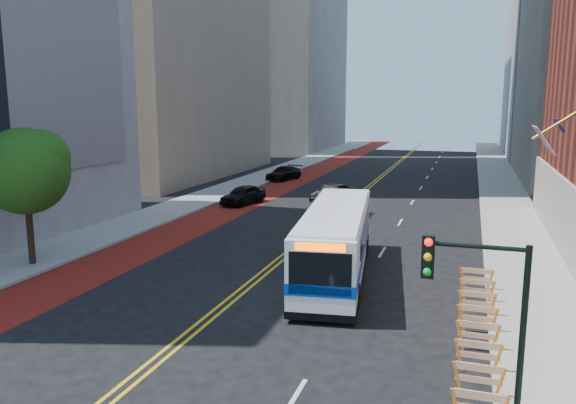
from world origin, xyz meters
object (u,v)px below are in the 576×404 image
(car_b, at_px, (331,193))
(street_tree, at_px, (26,168))
(car_a, at_px, (243,195))
(car_c, at_px, (284,173))
(traffic_signal, at_px, (480,307))
(transit_bus, at_px, (336,241))

(car_b, bearing_deg, street_tree, -94.47)
(street_tree, relative_size, car_a, 1.51)
(street_tree, distance_m, car_a, 19.71)
(street_tree, distance_m, car_c, 33.64)
(street_tree, height_order, traffic_signal, street_tree)
(street_tree, bearing_deg, traffic_signal, -24.82)
(car_a, relative_size, car_b, 1.06)
(street_tree, height_order, transit_bus, street_tree)
(transit_bus, relative_size, car_b, 2.91)
(car_b, bearing_deg, car_c, 144.23)
(transit_bus, bearing_deg, car_b, 96.56)
(car_a, xyz_separation_m, car_b, (6.41, 3.19, -0.07))
(car_b, bearing_deg, car_a, -134.28)
(traffic_signal, bearing_deg, transit_bus, 115.70)
(transit_bus, xyz_separation_m, car_c, (-12.67, 30.31, -1.01))
(transit_bus, distance_m, car_b, 19.80)
(transit_bus, bearing_deg, traffic_signal, -71.99)
(transit_bus, relative_size, car_c, 2.52)
(transit_bus, height_order, car_c, transit_bus)
(street_tree, xyz_separation_m, car_a, (3.33, 18.98, -4.15))
(transit_bus, height_order, car_a, transit_bus)
(street_tree, bearing_deg, car_a, 80.05)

